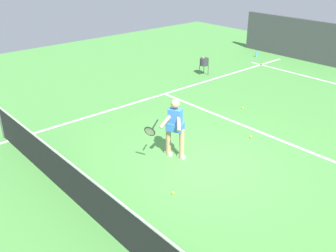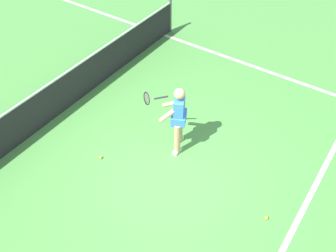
% 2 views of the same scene
% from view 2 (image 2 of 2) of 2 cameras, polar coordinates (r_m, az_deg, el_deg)
% --- Properties ---
extents(ground_plane, '(28.19, 28.19, 0.00)m').
position_cam_2_polar(ground_plane, '(7.93, 0.11, -6.59)').
color(ground_plane, '#4C9342').
extents(service_line_marking, '(8.67, 0.10, 0.01)m').
position_cam_2_polar(service_line_marking, '(7.40, 17.43, -14.87)').
color(service_line_marking, white).
rests_on(service_line_marking, ground).
extents(sideline_right_marking, '(0.10, 19.68, 0.01)m').
position_cam_2_polar(sideline_right_marking, '(10.88, 13.16, 8.20)').
color(sideline_right_marking, white).
rests_on(sideline_right_marking, ground).
extents(court_net, '(9.35, 0.08, 1.03)m').
position_cam_2_polar(court_net, '(9.19, -16.07, 3.92)').
color(court_net, '#4C4C51').
rests_on(court_net, ground).
extents(tennis_player, '(0.67, 1.12, 1.55)m').
position_cam_2_polar(tennis_player, '(7.81, 1.40, 1.38)').
color(tennis_player, tan).
rests_on(tennis_player, ground).
extents(tennis_ball_near, '(0.07, 0.07, 0.07)m').
position_cam_2_polar(tennis_ball_near, '(7.44, 14.16, -12.86)').
color(tennis_ball_near, '#D1E533').
rests_on(tennis_ball_near, ground).
extents(tennis_ball_mid, '(0.07, 0.07, 0.07)m').
position_cam_2_polar(tennis_ball_mid, '(8.25, -9.83, -4.53)').
color(tennis_ball_mid, '#D1E533').
rests_on(tennis_ball_mid, ground).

